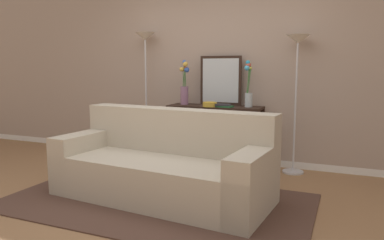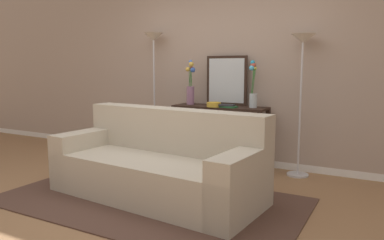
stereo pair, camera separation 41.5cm
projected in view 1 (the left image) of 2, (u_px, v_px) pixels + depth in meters
ground_plane at (143, 208)px, 3.51m from camera, size 16.00×16.00×0.02m
back_wall at (216, 60)px, 5.17m from camera, size 12.00×0.15×2.82m
area_rug at (156, 202)px, 3.64m from camera, size 2.95×1.67×0.01m
couch at (164, 167)px, 3.75m from camera, size 2.23×1.08×0.88m
console_table at (215, 124)px, 4.94m from camera, size 1.25×0.40×0.81m
floor_lamp_left at (145, 60)px, 5.29m from camera, size 0.28×0.28×1.79m
floor_lamp_right at (297, 65)px, 4.49m from camera, size 0.28×0.28×1.69m
wall_mirror at (221, 80)px, 5.00m from camera, size 0.57×0.02×0.66m
vase_tall_flowers at (185, 86)px, 5.06m from camera, size 0.13×0.13×0.60m
vase_short_flowers at (248, 88)px, 4.74m from camera, size 0.11×0.11×0.59m
fruit_bowl at (210, 104)px, 4.79m from camera, size 0.18×0.18×0.06m
book_stack at (224, 106)px, 4.74m from camera, size 0.23×0.15×0.04m
book_row_under_console at (188, 158)px, 5.16m from camera, size 0.26×0.18×0.13m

